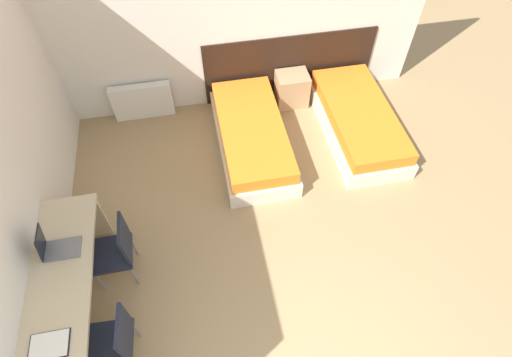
# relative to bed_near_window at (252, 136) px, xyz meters

# --- Properties ---
(wall_back) EXTENTS (5.45, 0.05, 2.70)m
(wall_back) POSITION_rel_bed_near_window_xyz_m (-0.14, 1.03, 1.15)
(wall_back) COLOR silver
(wall_back) RESTS_ON ground_plane
(wall_left) EXTENTS (0.05, 5.39, 2.70)m
(wall_left) POSITION_rel_bed_near_window_xyz_m (-2.38, -1.19, 1.15)
(wall_left) COLOR silver
(wall_left) RESTS_ON ground_plane
(headboard_panel) EXTENTS (2.47, 0.03, 0.98)m
(headboard_panel) POSITION_rel_bed_near_window_xyz_m (0.74, 0.99, 0.29)
(headboard_panel) COLOR black
(headboard_panel) RESTS_ON ground_plane
(bed_near_window) EXTENTS (0.89, 1.92, 0.42)m
(bed_near_window) POSITION_rel_bed_near_window_xyz_m (0.00, 0.00, 0.00)
(bed_near_window) COLOR beige
(bed_near_window) RESTS_ON ground_plane
(bed_near_door) EXTENTS (0.89, 1.92, 0.42)m
(bed_near_door) POSITION_rel_bed_near_window_xyz_m (1.48, 0.00, 0.00)
(bed_near_door) COLOR beige
(bed_near_door) RESTS_ON ground_plane
(nightstand) EXTENTS (0.45, 0.36, 0.50)m
(nightstand) POSITION_rel_bed_near_window_xyz_m (0.74, 0.78, 0.05)
(nightstand) COLOR tan
(nightstand) RESTS_ON ground_plane
(radiator) EXTENTS (0.84, 0.12, 0.54)m
(radiator) POSITION_rel_bed_near_window_xyz_m (-1.40, 0.91, 0.06)
(radiator) COLOR silver
(radiator) RESTS_ON ground_plane
(desk) EXTENTS (0.55, 1.97, 0.75)m
(desk) POSITION_rel_bed_near_window_xyz_m (-2.08, -1.98, 0.38)
(desk) COLOR #C6B28E
(desk) RESTS_ON ground_plane
(chair_near_laptop) EXTENTS (0.41, 0.41, 0.87)m
(chair_near_laptop) POSITION_rel_bed_near_window_xyz_m (-1.67, -1.53, 0.27)
(chair_near_laptop) COLOR black
(chair_near_laptop) RESTS_ON ground_plane
(chair_near_notebook) EXTENTS (0.43, 0.43, 0.87)m
(chair_near_notebook) POSITION_rel_bed_near_window_xyz_m (-1.67, -2.43, 0.27)
(chair_near_notebook) COLOR black
(chair_near_notebook) RESTS_ON ground_plane
(laptop) EXTENTS (0.33, 0.22, 0.33)m
(laptop) POSITION_rel_bed_near_window_xyz_m (-2.12, -1.59, 0.61)
(laptop) COLOR slate
(laptop) RESTS_ON desk
(open_notebook) EXTENTS (0.31, 0.22, 0.02)m
(open_notebook) POSITION_rel_bed_near_window_xyz_m (-2.10, -2.45, 0.55)
(open_notebook) COLOR black
(open_notebook) RESTS_ON desk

